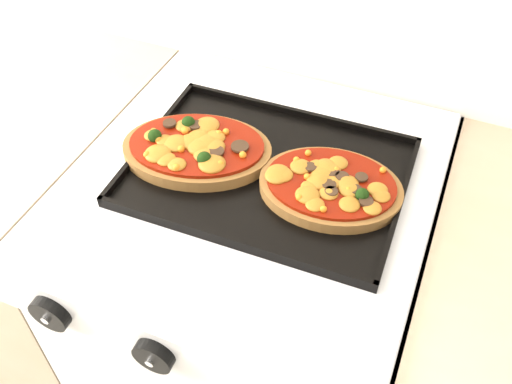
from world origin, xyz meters
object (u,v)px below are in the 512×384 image
at_px(baking_tray, 268,171).
at_px(pizza_right, 331,185).
at_px(pizza_left, 197,148).
at_px(stove, 255,319).

xyz_separation_m(baking_tray, pizza_right, (0.11, -0.01, 0.01)).
bearing_deg(baking_tray, pizza_left, -176.80).
xyz_separation_m(baking_tray, pizza_left, (-0.12, -0.01, 0.02)).
bearing_deg(pizza_right, pizza_left, -179.12).
bearing_deg(pizza_left, stove, 4.29).
xyz_separation_m(stove, baking_tray, (0.02, 0.00, 0.47)).
height_order(stove, pizza_left, pizza_left).
height_order(stove, pizza_right, pizza_right).
distance_m(stove, baking_tray, 0.47).
distance_m(stove, pizza_left, 0.49).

